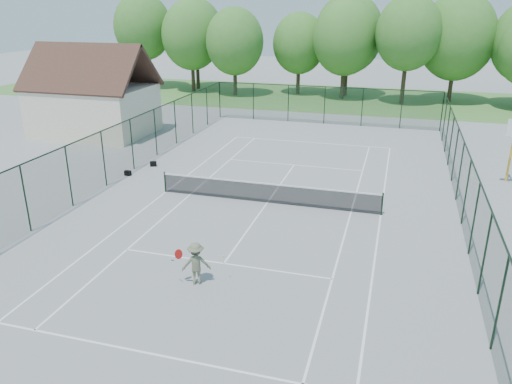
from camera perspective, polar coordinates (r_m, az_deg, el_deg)
ground at (r=24.67m, az=1.29°, el=-1.24°), size 140.00×140.00×0.00m
grass_far at (r=53.25m, az=9.75°, el=10.50°), size 80.00×16.00×0.01m
court_lines at (r=24.67m, az=1.29°, el=-1.23°), size 11.05×23.85×0.01m
tennis_net at (r=24.46m, az=1.30°, el=0.01°), size 11.08×0.08×1.10m
fence_enclosure at (r=24.13m, az=1.32°, el=2.20°), size 18.05×36.05×3.02m
utility_building at (r=39.30m, az=-18.18°, el=10.81°), size 8.60×6.27×6.63m
tree_line_far at (r=52.55m, az=10.16°, el=16.93°), size 39.40×6.40×9.70m
sports_bag_a at (r=29.47m, az=-14.44°, el=2.11°), size 0.36×0.22×0.29m
sports_bag_b at (r=30.82m, az=-11.66°, el=3.17°), size 0.44×0.37×0.30m
tennis_player at (r=17.63m, az=-6.87°, el=-8.10°), size 1.77×0.97×1.55m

